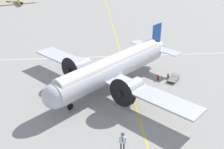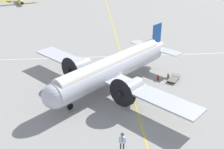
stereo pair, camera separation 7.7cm
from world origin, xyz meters
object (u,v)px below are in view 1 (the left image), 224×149
at_px(airliner_main, 109,69).
at_px(light_aircraft_distant, 19,1).
at_px(crew_foreground, 123,140).
at_px(baggage_cart, 173,79).
at_px(suitcase_near_door, 158,78).
at_px(suitcase_upright_spare, 168,76).

distance_m(airliner_main, light_aircraft_distant, 53.41).
bearing_deg(crew_foreground, baggage_cart, -113.97).
relative_size(airliner_main, suitcase_near_door, 31.84).
height_order(airliner_main, suitcase_near_door, airliner_main).
height_order(crew_foreground, light_aircraft_distant, light_aircraft_distant).
relative_size(suitcase_upright_spare, baggage_cart, 0.24).
xyz_separation_m(airliner_main, suitcase_upright_spare, (2.24, -7.88, -2.35)).
bearing_deg(baggage_cart, suitcase_near_door, -66.37).
height_order(crew_foreground, baggage_cart, crew_foreground).
distance_m(crew_foreground, baggage_cart, 14.86).
relative_size(suitcase_near_door, suitcase_upright_spare, 1.16).
bearing_deg(baggage_cart, airliner_main, -44.65).
relative_size(suitcase_near_door, light_aircraft_distant, 0.06).
xyz_separation_m(airliner_main, baggage_cart, (1.41, -8.35, -2.33)).
relative_size(airliner_main, baggage_cart, 8.83).
height_order(suitcase_upright_spare, light_aircraft_distant, light_aircraft_distant).
height_order(airliner_main, baggage_cart, airliner_main).
bearing_deg(airliner_main, light_aircraft_distant, -109.70).
bearing_deg(airliner_main, suitcase_near_door, 153.07).
bearing_deg(baggage_cart, crew_foreground, 2.93).
xyz_separation_m(airliner_main, light_aircraft_distant, (49.11, 20.92, -1.75)).
bearing_deg(suitcase_near_door, suitcase_upright_spare, -74.12).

